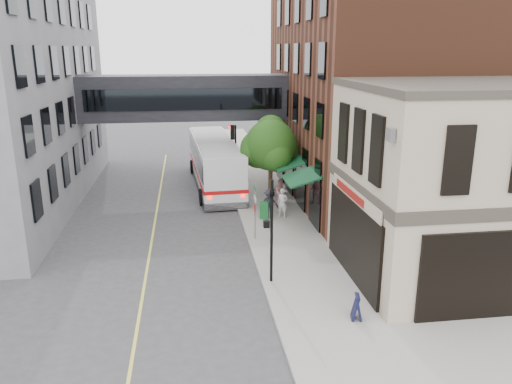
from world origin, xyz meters
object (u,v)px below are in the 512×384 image
object	(u,v)px
pedestrian_b	(281,192)
pedestrian_c	(269,203)
newspaper_box	(264,210)
sandwich_board	(357,307)
bus	(215,161)
pedestrian_a	(282,203)

from	to	relation	value
pedestrian_b	pedestrian_c	xyz separation A→B (m)	(-1.11, -2.19, 0.00)
newspaper_box	sandwich_board	distance (m)	11.74
newspaper_box	sandwich_board	size ratio (longest dim) A/B	1.04
pedestrian_c	bus	bearing A→B (deg)	113.01
pedestrian_b	sandwich_board	world-z (taller)	pedestrian_b
bus	newspaper_box	world-z (taller)	bus
pedestrian_a	pedestrian_b	bearing A→B (deg)	104.14
bus	pedestrian_c	xyz separation A→B (m)	(2.70, -8.04, -0.89)
sandwich_board	pedestrian_c	bearing A→B (deg)	108.88
bus	sandwich_board	xyz separation A→B (m)	(4.02, -19.81, -1.27)
pedestrian_a	newspaper_box	bearing A→B (deg)	-147.81
pedestrian_a	pedestrian_c	world-z (taller)	pedestrian_c
pedestrian_c	sandwich_board	world-z (taller)	pedestrian_c
pedestrian_c	pedestrian_b	bearing A→B (deg)	67.45
pedestrian_b	newspaper_box	distance (m)	2.75
pedestrian_b	pedestrian_c	world-z (taller)	pedestrian_c
pedestrian_b	sandwich_board	bearing A→B (deg)	-95.10
newspaper_box	sandwich_board	world-z (taller)	newspaper_box
newspaper_box	pedestrian_a	bearing A→B (deg)	24.62
pedestrian_a	pedestrian_c	bearing A→B (deg)	-154.26
pedestrian_c	sandwich_board	distance (m)	11.85
pedestrian_c	sandwich_board	bearing A→B (deg)	-79.22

